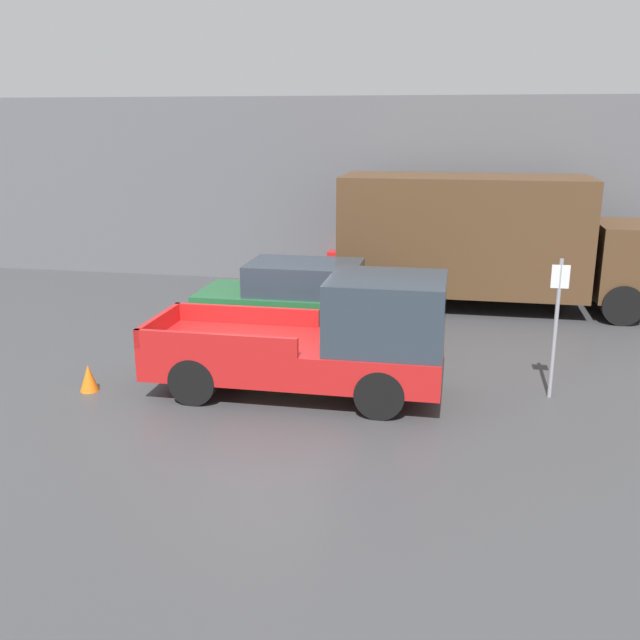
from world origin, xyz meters
name	(u,v)px	position (x,y,z in m)	size (l,w,h in m)	color
ground_plane	(257,377)	(0.00, 0.00, 0.00)	(60.00, 60.00, 0.00)	#3D3D3F
building_wall	(334,192)	(0.00, 8.51, 2.70)	(28.00, 0.15, 5.39)	#56565B
pickup_truck	(327,340)	(1.47, -0.64, 1.02)	(5.18, 1.95, 2.19)	red
car	(301,300)	(0.27, 2.68, 0.87)	(4.46, 1.91, 1.72)	#1E592D
delivery_truck	(487,238)	(4.38, 6.22, 1.81)	(8.13, 2.48, 3.37)	#4C331E
parking_sign	(556,321)	(5.36, -0.01, 1.40)	(0.30, 0.07, 2.48)	gray
newspaper_box	(335,268)	(0.12, 8.18, 0.49)	(0.45, 0.40, 0.98)	red
traffic_cone	(89,378)	(-2.79, -1.27, 0.25)	(0.34, 0.34, 0.49)	orange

